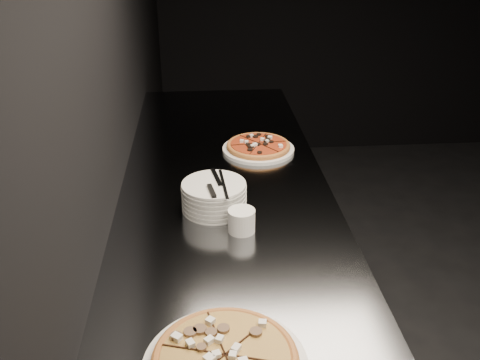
{
  "coord_description": "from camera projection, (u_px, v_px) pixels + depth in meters",
  "views": [
    {
      "loc": [
        -2.21,
        -1.61,
        1.8
      ],
      "look_at": [
        -2.08,
        0.05,
        0.96
      ],
      "focal_mm": 40.0,
      "sensor_mm": 36.0,
      "label": 1
    }
  ],
  "objects": [
    {
      "name": "wall_left",
      "position": [
        101.0,
        61.0,
        1.59
      ],
      "size": [
        0.02,
        5.0,
        2.8
      ],
      "primitive_type": "cube",
      "color": "black",
      "rests_on": "floor"
    },
    {
      "name": "counter",
      "position": [
        228.0,
        303.0,
        2.04
      ],
      "size": [
        0.74,
        2.44,
        0.92
      ],
      "color": "slate",
      "rests_on": "floor"
    },
    {
      "name": "pizza_tomato",
      "position": [
        258.0,
        147.0,
        2.18
      ],
      "size": [
        0.29,
        0.29,
        0.03
      ],
      "rotation": [
        0.0,
        0.0,
        0.12
      ],
      "color": "silver",
      "rests_on": "counter"
    },
    {
      "name": "plate_stack",
      "position": [
        214.0,
        196.0,
        1.74
      ],
      "size": [
        0.21,
        0.21,
        0.09
      ],
      "color": "silver",
      "rests_on": "counter"
    },
    {
      "name": "cutlery",
      "position": [
        216.0,
        185.0,
        1.71
      ],
      "size": [
        0.07,
        0.22,
        0.01
      ],
      "rotation": [
        0.0,
        0.0,
        0.17
      ],
      "color": "#ACAFB3",
      "rests_on": "plate_stack"
    },
    {
      "name": "ramekin",
      "position": [
        242.0,
        220.0,
        1.62
      ],
      "size": [
        0.08,
        0.08,
        0.07
      ],
      "color": "silver",
      "rests_on": "counter"
    }
  ]
}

